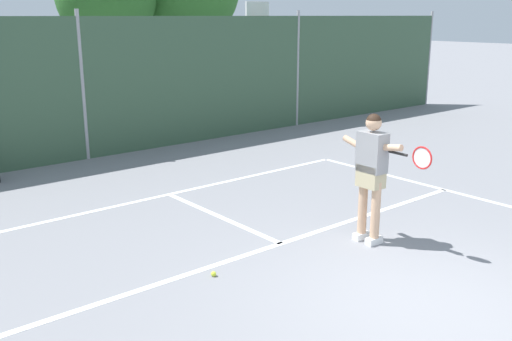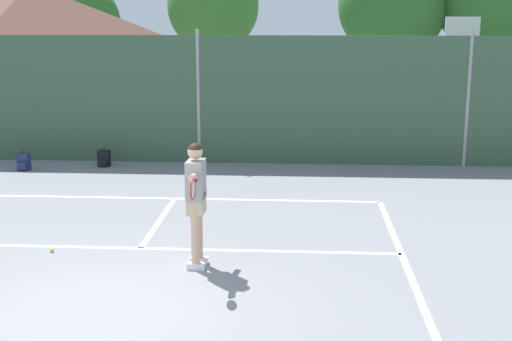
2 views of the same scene
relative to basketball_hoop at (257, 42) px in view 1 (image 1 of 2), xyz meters
The scene contains 6 objects.
ground_plane 13.22m from the basketball_hoop, 121.18° to the right, with size 120.00×120.00×0.00m, color gray.
court_markings 12.67m from the basketball_hoop, 122.72° to the right, with size 8.30×11.10×0.01m.
chainlink_fence 7.10m from the basketball_hoop, 162.43° to the right, with size 26.09×0.09×3.28m.
basketball_hoop is the anchor object (origin of this frame).
tennis_player 11.07m from the basketball_hoop, 121.31° to the right, with size 0.27×1.44×1.85m.
tennis_ball 12.25m from the basketball_hoop, 132.24° to the right, with size 0.07×0.07×0.07m, color #CCE033.
Camera 1 is at (-5.14, -3.17, 3.14)m, focal length 40.38 mm.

